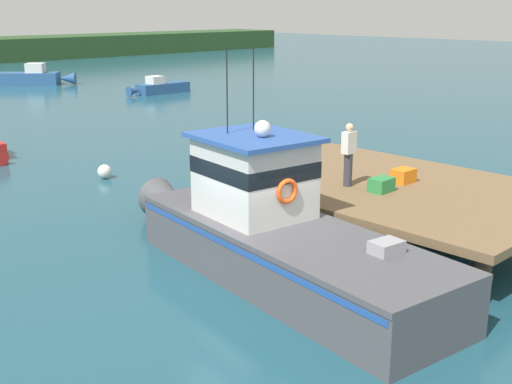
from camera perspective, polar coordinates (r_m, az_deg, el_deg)
name	(u,v)px	position (r m, az deg, el deg)	size (l,w,h in m)	color
ground_plane	(255,275)	(14.54, -0.05, -7.15)	(200.00, 200.00, 0.00)	#1E4C5B
dock	(386,187)	(17.69, 11.18, 0.41)	(6.00, 9.00, 1.20)	#4C3D2D
main_fishing_boat	(272,231)	(14.22, 1.37, -3.36)	(3.57, 9.95, 4.80)	#4C4C51
crate_single_far	(381,185)	(16.73, 10.77, 0.62)	(0.60, 0.44, 0.35)	#2D8442
crate_stack_mid_dock	(403,176)	(17.71, 12.60, 1.38)	(0.60, 0.44, 0.37)	orange
bait_bucket	(251,174)	(17.51, -0.46, 1.56)	(0.32, 0.32, 0.34)	yellow
deckhand_by_the_boat	(349,153)	(16.95, 8.00, 3.32)	(0.36, 0.22, 1.63)	#383842
moored_boat_far_left	(30,77)	(52.80, -18.89, 9.34)	(5.55, 5.05, 1.59)	#285184
moored_boat_outer_mooring	(159,87)	(45.44, -8.35, 8.92)	(4.66, 1.20, 1.18)	#285184
mooring_buoy_inshore	(105,171)	(23.05, -12.93, 1.74)	(0.48, 0.48, 0.48)	silver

